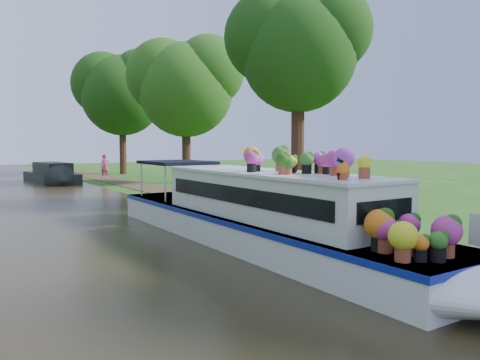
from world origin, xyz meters
TOP-DOWN VIEW (x-y plane):
  - ground at (0.00, 0.00)m, footprint 100.00×100.00m
  - canal_water at (-6.00, 0.00)m, footprint 10.00×100.00m
  - towpath at (1.20, 0.00)m, footprint 2.20×100.00m
  - plant_boat at (-2.25, -3.29)m, footprint 2.29×13.52m
  - tree_near_overhang at (3.79, 3.06)m, footprint 5.52×5.28m
  - tree_near_mid at (4.48, 15.08)m, footprint 6.90×6.60m
  - tree_near_far at (3.98, 26.09)m, footprint 7.59×7.26m
  - second_boat at (-2.75, 19.96)m, footprint 2.63×6.90m
  - pedestrian_pink at (0.88, 20.59)m, footprint 0.69×0.49m
  - verge_plant at (-0.60, 1.52)m, footprint 0.44×0.39m

SIDE VIEW (x-z plane):
  - ground at x=0.00m, z-range 0.00..0.00m
  - canal_water at x=-6.00m, z-range 0.00..0.02m
  - towpath at x=1.20m, z-range 0.00..0.03m
  - verge_plant at x=-0.60m, z-range 0.00..0.45m
  - second_boat at x=-2.75m, z-range -0.12..1.18m
  - plant_boat at x=-2.25m, z-range -0.29..1.99m
  - pedestrian_pink at x=0.88m, z-range 0.03..1.81m
  - tree_near_mid at x=4.48m, z-range 1.74..11.14m
  - tree_near_overhang at x=3.79m, z-range 2.11..11.10m
  - tree_near_far at x=3.98m, z-range 1.90..12.20m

